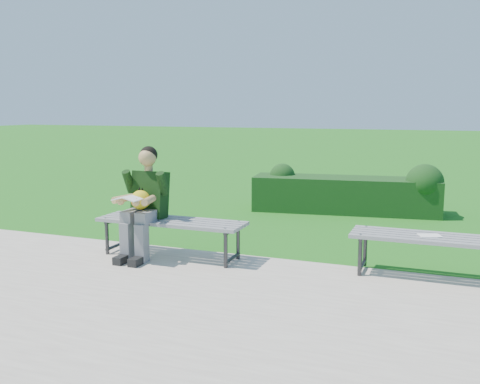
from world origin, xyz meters
name	(u,v)px	position (x,y,z in m)	size (l,w,h in m)	color
ground	(255,258)	(0.00, 0.00, 0.00)	(80.00, 80.00, 0.00)	#2D6B20
walkway	(190,307)	(0.00, -1.75, 0.01)	(30.00, 3.50, 0.02)	#BAB19D
hedge	(351,192)	(0.60, 3.27, 0.35)	(3.24, 1.19, 0.88)	#16380F
bench_left	(171,224)	(-0.93, -0.38, 0.42)	(1.80, 0.50, 0.46)	slate
bench_right	(440,242)	(2.07, -0.13, 0.42)	(1.80, 0.50, 0.46)	slate
seated_boy	(144,199)	(-1.23, -0.47, 0.71)	(0.56, 0.76, 1.31)	slate
paper_sheet	(430,235)	(1.97, -0.13, 0.47)	(0.26, 0.23, 0.01)	white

